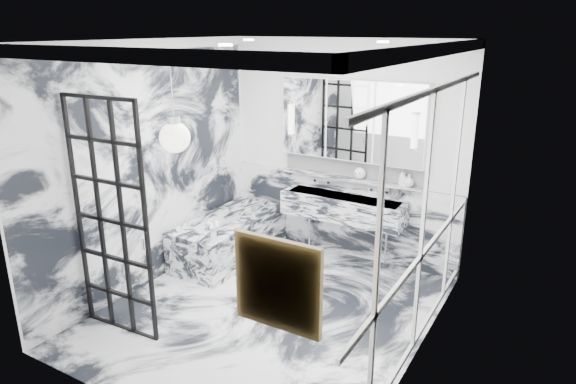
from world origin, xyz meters
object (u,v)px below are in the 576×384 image
Objects in this scene: bathtub at (229,238)px; trough_sink at (343,208)px; mirror_cabinet at (352,120)px; crittall_door at (111,221)px.

trough_sink is at bearing 26.48° from bathtub.
crittall_door is at bearing -114.40° from mirror_cabinet.
crittall_door is 1.23× the size of mirror_cabinet.
bathtub is (-1.32, -0.83, -1.54)m from mirror_cabinet.
trough_sink is 0.84× the size of mirror_cabinet.
crittall_door is 3.10m from mirror_cabinet.
crittall_door is 2.91m from trough_sink.
trough_sink reaches higher than bathtub.
trough_sink is 1.55m from bathtub.
mirror_cabinet is 2.20m from bathtub.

